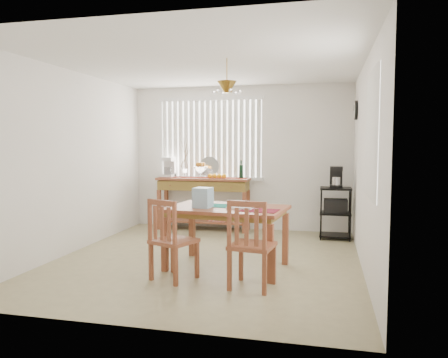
% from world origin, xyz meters
% --- Properties ---
extents(ground, '(4.00, 4.50, 0.01)m').
position_xyz_m(ground, '(0.00, 0.00, -0.01)').
color(ground, tan).
extents(room_shell, '(4.20, 4.70, 2.70)m').
position_xyz_m(room_shell, '(0.00, 0.02, 1.69)').
color(room_shell, white).
rests_on(room_shell, ground).
extents(sideboard, '(1.68, 0.47, 0.95)m').
position_xyz_m(sideboard, '(-0.61, 1.99, 0.71)').
color(sideboard, brown).
rests_on(sideboard, ground).
extents(sideboard_items, '(1.60, 0.40, 0.72)m').
position_xyz_m(sideboard_items, '(-0.88, 2.01, 1.09)').
color(sideboard_items, maroon).
rests_on(sideboard_items, sideboard).
extents(wire_cart, '(0.50, 0.40, 0.85)m').
position_xyz_m(wire_cart, '(1.70, 1.73, 0.51)').
color(wire_cart, black).
rests_on(wire_cart, ground).
extents(cart_items, '(0.20, 0.24, 0.35)m').
position_xyz_m(cart_items, '(1.70, 1.74, 1.01)').
color(cart_items, black).
rests_on(cart_items, wire_cart).
extents(dining_table, '(1.55, 1.10, 0.77)m').
position_xyz_m(dining_table, '(0.34, -0.32, 0.68)').
color(dining_table, brown).
rests_on(dining_table, ground).
extents(table_items, '(1.11, 0.65, 0.25)m').
position_xyz_m(table_items, '(0.19, -0.43, 0.87)').
color(table_items, '#15796A').
rests_on(table_items, dining_table).
extents(chair_left, '(0.57, 0.57, 0.94)m').
position_xyz_m(chair_left, '(-0.16, -0.95, 0.46)').
color(chair_left, brown).
rests_on(chair_left, ground).
extents(chair_right, '(0.50, 0.50, 0.97)m').
position_xyz_m(chair_right, '(0.77, -1.04, 0.48)').
color(chair_right, brown).
rests_on(chair_right, ground).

